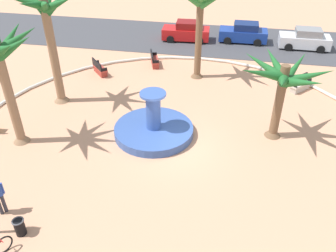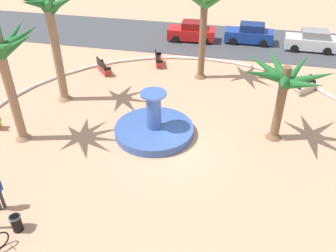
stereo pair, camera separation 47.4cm
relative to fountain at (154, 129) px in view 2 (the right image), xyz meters
The scene contains 15 objects.
ground_plane 1.53m from the fountain, 32.51° to the right, with size 80.00×80.00×0.00m, color tan.
plaza_curb 1.51m from the fountain, 32.51° to the right, with size 22.76×22.76×0.20m, color silver.
street_asphalt 15.03m from the fountain, 85.20° to the left, with size 48.00×8.00×0.03m, color #424247.
fountain is the anchor object (origin of this frame).
palm_tree_near_fountain 8.25m from the fountain, 159.13° to the left, with size 3.87×3.89×6.67m.
palm_tree_by_curb 8.82m from the fountain, 78.84° to the left, with size 4.07×4.25×6.27m.
palm_tree_mid_plaza 6.98m from the fountain, ahead, with size 4.51×4.57×4.33m.
palm_tree_far_side 8.15m from the fountain, 164.03° to the right, with size 3.80×3.92×6.03m.
bench_east 8.56m from the fountain, 129.19° to the left, with size 1.44×1.53×1.00m.
bench_north 8.99m from the fountain, 102.27° to the left, with size 0.97×1.68×1.00m.
bench_southeast 10.64m from the fountain, 38.92° to the left, with size 1.46×1.51×1.00m.
trash_bin 8.24m from the fountain, 115.45° to the right, with size 0.46×0.46×0.73m.
parked_car_leftmost 14.46m from the fountain, 91.38° to the left, with size 4.08×2.07×1.67m.
parked_car_second 15.64m from the fountain, 73.28° to the left, with size 4.01×1.93×1.67m.
parked_car_third 17.21m from the fountain, 56.69° to the left, with size 4.02×1.96×1.67m.
Camera 2 is at (2.88, -14.44, 11.04)m, focal length 38.13 mm.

